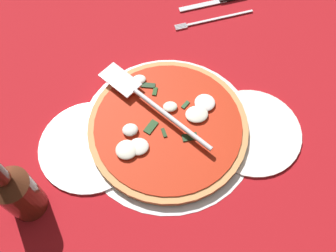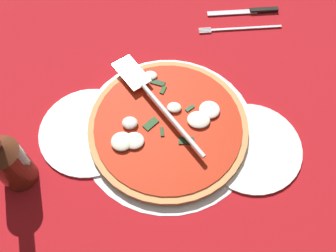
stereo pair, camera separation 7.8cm
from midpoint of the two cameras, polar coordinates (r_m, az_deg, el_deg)
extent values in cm
cube|color=#A4151B|center=(80.58, 1.56, -0.06)|extent=(105.99, 105.99, 0.80)
cylinder|color=silver|center=(79.09, 2.80, -0.78)|extent=(36.86, 36.86, 0.99)
cylinder|color=white|center=(79.75, -9.12, -1.11)|extent=(20.86, 20.86, 1.00)
cylinder|color=white|center=(79.90, 15.23, -3.44)|extent=(20.52, 20.52, 1.00)
cylinder|color=tan|center=(78.12, 2.84, -0.40)|extent=(33.26, 33.26, 1.20)
cylinder|color=red|center=(77.46, 2.86, -0.14)|extent=(30.61, 30.61, 0.30)
ellipsoid|color=white|center=(83.35, 0.00, 7.43)|extent=(2.99, 2.46, 0.90)
ellipsoid|color=white|center=(78.85, 3.75, 2.56)|extent=(3.05, 2.56, 1.08)
ellipsoid|color=silver|center=(75.06, -2.25, -2.50)|extent=(4.15, 3.87, 1.02)
ellipsoid|color=white|center=(76.79, -2.94, 0.22)|extent=(3.23, 2.90, 1.35)
ellipsoid|color=silver|center=(77.83, 7.49, 0.64)|extent=(4.76, 4.12, 1.06)
ellipsoid|color=silver|center=(74.99, -4.08, -2.62)|extent=(4.39, 4.34, 1.25)
ellipsoid|color=white|center=(79.42, 9.08, 2.20)|extent=(4.37, 4.34, 1.02)
cube|color=#1D401C|center=(77.19, 0.25, 0.08)|extent=(3.32, 3.50, 0.30)
cube|color=#1D391A|center=(76.36, 2.01, -1.14)|extent=(1.12, 2.16, 0.30)
cube|color=#1A371D|center=(75.77, 5.73, -2.51)|extent=(3.18, 1.79, 0.30)
cube|color=#1C4017|center=(81.58, 1.85, 5.27)|extent=(1.43, 2.22, 0.30)
cube|color=#234D2A|center=(79.49, 6.12, 2.44)|extent=(2.01, 1.99, 0.30)
cube|color=#1E371E|center=(82.61, 1.12, 6.34)|extent=(3.38, 1.89, 0.30)
cube|color=silver|center=(82.61, -2.87, 7.85)|extent=(9.35, 9.72, 0.30)
cylinder|color=silver|center=(75.89, 3.51, 0.77)|extent=(14.42, 16.17, 1.00)
cube|color=white|center=(100.03, 13.72, 14.99)|extent=(19.43, 14.76, 0.60)
cube|color=silver|center=(97.97, 14.07, 14.00)|extent=(17.31, 3.41, 0.25)
cube|color=silver|center=(96.00, 7.95, 14.23)|extent=(3.00, 0.70, 0.25)
cube|color=silver|center=(95.71, 7.99, 14.04)|extent=(3.00, 0.70, 0.25)
cube|color=silver|center=(95.42, 8.03, 13.84)|extent=(3.00, 0.70, 0.25)
cube|color=silver|center=(95.13, 8.07, 13.65)|extent=(3.00, 0.70, 0.25)
cube|color=black|center=(102.96, 16.51, 16.32)|extent=(7.27, 2.34, 0.80)
cube|color=silver|center=(100.83, 11.94, 16.28)|extent=(12.61, 3.41, 0.25)
cylinder|color=#582D1B|center=(74.22, -19.84, -5.90)|extent=(6.75, 6.75, 11.47)
camera|label=1|loc=(0.04, -87.13, 5.26)|focal=40.31mm
camera|label=2|loc=(0.04, 92.87, -5.26)|focal=40.31mm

